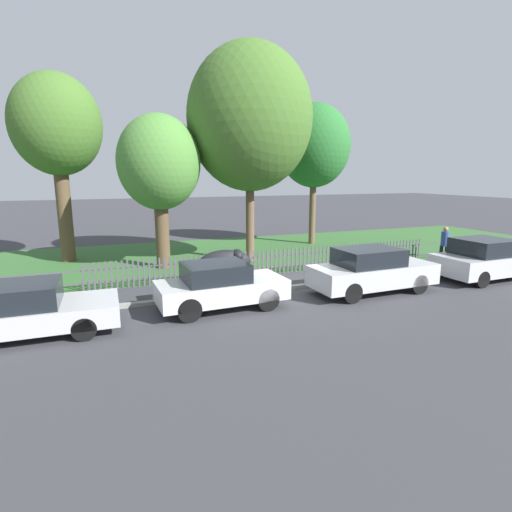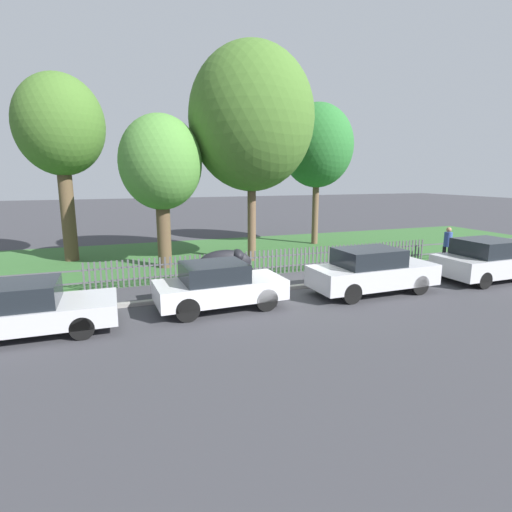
# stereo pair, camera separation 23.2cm
# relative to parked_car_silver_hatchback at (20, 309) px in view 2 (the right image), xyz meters

# --- Properties ---
(ground_plane) EXTENTS (120.00, 120.00, 0.00)m
(ground_plane) POSITION_rel_parked_car_silver_hatchback_xyz_m (8.36, 1.28, -0.66)
(ground_plane) COLOR #38383D
(kerb_stone) EXTENTS (37.03, 0.20, 0.12)m
(kerb_stone) POSITION_rel_parked_car_silver_hatchback_xyz_m (8.36, 1.38, -0.60)
(kerb_stone) COLOR gray
(kerb_stone) RESTS_ON ground
(grass_strip) EXTENTS (37.03, 9.41, 0.01)m
(grass_strip) POSITION_rel_parked_car_silver_hatchback_xyz_m (8.36, 8.29, -0.66)
(grass_strip) COLOR #33602D
(grass_strip) RESTS_ON ground
(park_fence) EXTENTS (37.03, 0.05, 0.98)m
(park_fence) POSITION_rel_parked_car_silver_hatchback_xyz_m (8.36, 3.59, -0.17)
(park_fence) COLOR #4C4C51
(park_fence) RESTS_ON ground
(parked_car_silver_hatchback) EXTENTS (4.32, 1.79, 1.32)m
(parked_car_silver_hatchback) POSITION_rel_parked_car_silver_hatchback_xyz_m (0.00, 0.00, 0.00)
(parked_car_silver_hatchback) COLOR #BCBCC1
(parked_car_silver_hatchback) RESTS_ON ground
(parked_car_black_saloon) EXTENTS (3.77, 1.78, 1.38)m
(parked_car_black_saloon) POSITION_rel_parked_car_silver_hatchback_xyz_m (5.03, 0.27, 0.04)
(parked_car_black_saloon) COLOR silver
(parked_car_black_saloon) RESTS_ON ground
(parked_car_navy_estate) EXTENTS (4.27, 1.72, 1.51)m
(parked_car_navy_estate) POSITION_rel_parked_car_silver_hatchback_xyz_m (10.17, 0.04, 0.10)
(parked_car_navy_estate) COLOR #BCBCC1
(parked_car_navy_estate) RESTS_ON ground
(parked_car_red_compact) EXTENTS (4.00, 1.95, 1.54)m
(parked_car_red_compact) POSITION_rel_parked_car_silver_hatchback_xyz_m (15.28, -0.01, 0.10)
(parked_car_red_compact) COLOR #BCBCC1
(parked_car_red_compact) RESTS_ON ground
(covered_motorcycle) EXTENTS (2.11, 0.80, 1.21)m
(covered_motorcycle) POSITION_rel_parked_car_silver_hatchback_xyz_m (6.06, 3.03, 0.07)
(covered_motorcycle) COLOR black
(covered_motorcycle) RESTS_ON ground
(tree_nearest_kerb) EXTENTS (3.74, 3.74, 8.12)m
(tree_nearest_kerb) POSITION_rel_parked_car_silver_hatchback_xyz_m (0.45, 9.15, 5.21)
(tree_nearest_kerb) COLOR brown
(tree_nearest_kerb) RESTS_ON ground
(tree_behind_motorcycle) EXTENTS (3.33, 3.33, 6.27)m
(tree_behind_motorcycle) POSITION_rel_parked_car_silver_hatchback_xyz_m (4.28, 6.28, 3.63)
(tree_behind_motorcycle) COLOR brown
(tree_behind_motorcycle) RESTS_ON ground
(tree_mid_park) EXTENTS (5.39, 5.39, 9.35)m
(tree_mid_park) POSITION_rel_parked_car_silver_hatchback_xyz_m (8.21, 6.31, 5.57)
(tree_mid_park) COLOR brown
(tree_mid_park) RESTS_ON ground
(tree_far_left) EXTENTS (3.94, 3.94, 7.70)m
(tree_far_left) POSITION_rel_parked_car_silver_hatchback_xyz_m (13.13, 9.41, 4.75)
(tree_far_left) COLOR brown
(tree_far_left) RESTS_ON ground
(pedestrian_near_fence) EXTENTS (0.42, 0.42, 1.64)m
(pedestrian_near_fence) POSITION_rel_parked_car_silver_hatchback_xyz_m (15.93, 2.56, 0.27)
(pedestrian_near_fence) COLOR black
(pedestrian_near_fence) RESTS_ON ground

